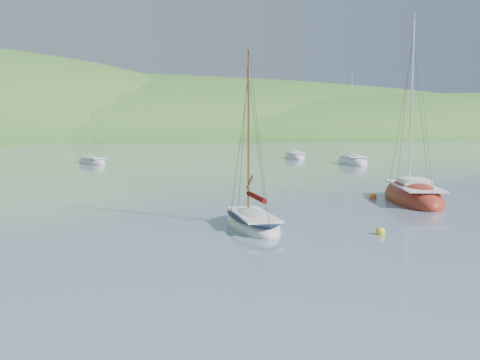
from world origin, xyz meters
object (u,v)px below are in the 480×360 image
object	(u,v)px
distant_sloop_a	(92,162)
distant_sloop_b	(295,157)
distant_sloop_d	(352,162)
sloop_red	(413,198)
daysailer_white	(252,223)

from	to	relation	value
distant_sloop_a	distant_sloop_b	xyz separation A→B (m)	(28.25, 2.14, 0.02)
distant_sloop_b	distant_sloop_d	bearing A→B (deg)	-64.38
distant_sloop_a	distant_sloop_d	size ratio (longest dim) A/B	0.74
sloop_red	distant_sloop_b	distance (m)	43.34
sloop_red	distant_sloop_d	size ratio (longest dim) A/B	1.07
daysailer_white	sloop_red	distance (m)	13.46
daysailer_white	distant_sloop_a	bearing A→B (deg)	101.25
sloop_red	distant_sloop_a	world-z (taller)	sloop_red
daysailer_white	distant_sloop_a	xyz separation A→B (m)	(-5.90, 45.13, -0.05)
distant_sloop_b	distant_sloop_d	xyz separation A→B (m)	(2.70, -11.89, 0.02)
distant_sloop_b	distant_sloop_d	distance (m)	12.20
distant_sloop_a	distant_sloop_b	size ratio (longest dim) A/B	0.84
distant_sloop_d	distant_sloop_b	bearing A→B (deg)	117.34
distant_sloop_b	distant_sloop_d	world-z (taller)	distant_sloop_d
distant_sloop_b	distant_sloop_a	bearing A→B (deg)	-162.86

